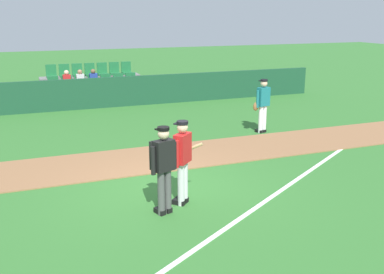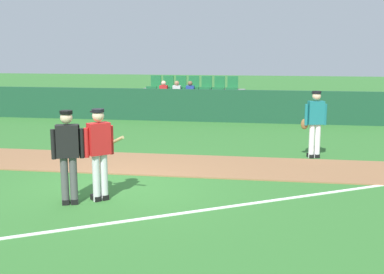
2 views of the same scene
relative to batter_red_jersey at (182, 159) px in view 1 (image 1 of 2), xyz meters
name	(u,v)px [view 1 (image 1 of 2)]	position (x,y,z in m)	size (l,w,h in m)	color
ground_plane	(168,190)	(-0.08, 0.77, -0.97)	(80.00, 80.00, 0.00)	#33702D
infield_dirt_path	(143,160)	(-0.08, 2.99, -0.95)	(28.00, 2.22, 0.03)	#936642
foul_line_chalk	(296,180)	(2.92, 0.27, -0.96)	(12.00, 0.10, 0.01)	white
dugout_fence	(98,93)	(-0.08, 10.19, -0.34)	(20.00, 0.16, 1.25)	#19472D
stadium_bleachers	(92,91)	(-0.09, 11.64, -0.48)	(4.45, 2.10, 1.65)	slate
batter_red_jersey	(182,159)	(0.00, 0.00, 0.00)	(0.72, 0.68, 1.76)	silver
umpire_home_plate	(163,165)	(-0.50, -0.30, 0.03)	(0.56, 0.40, 1.76)	#4C4C4C
runner_teal_jersey	(263,104)	(4.31, 4.37, -0.01)	(0.67, 0.38, 1.76)	white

